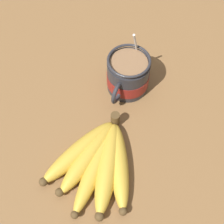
{
  "coord_description": "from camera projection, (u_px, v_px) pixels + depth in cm",
  "views": [
    {
      "loc": [
        38.67,
        17.05,
        64.34
      ],
      "look_at": [
        7.08,
        1.91,
        6.93
      ],
      "focal_mm": 50.0,
      "sensor_mm": 36.0,
      "label": 1
    }
  ],
  "objects": [
    {
      "name": "table",
      "position": [
        118.0,
        99.0,
        0.76
      ],
      "size": [
        134.79,
        134.79,
        2.67
      ],
      "color": "brown",
      "rests_on": "ground"
    },
    {
      "name": "coffee_mug",
      "position": [
        128.0,
        75.0,
        0.72
      ],
      "size": [
        15.8,
        9.96,
        15.67
      ],
      "color": "#28282D",
      "rests_on": "table"
    },
    {
      "name": "banana_bunch",
      "position": [
        98.0,
        161.0,
        0.64
      ],
      "size": [
        23.43,
        20.03,
        4.31
      ],
      "color": "#4C381E",
      "rests_on": "table"
    }
  ]
}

